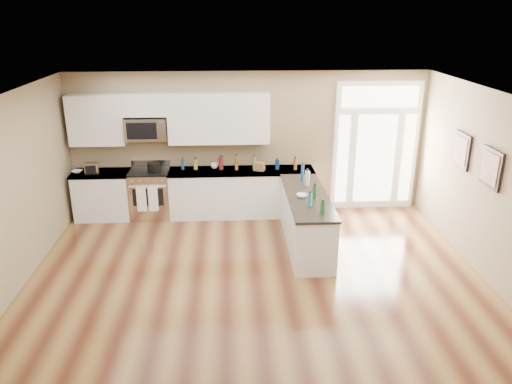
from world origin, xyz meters
TOP-DOWN VIEW (x-y plane):
  - ground at (0.00, 0.00)m, footprint 8.00×8.00m
  - room_shell at (0.00, 0.00)m, footprint 8.00×8.00m
  - back_cabinet_left at (-2.87, 3.69)m, footprint 1.10×0.66m
  - back_cabinet_right at (-0.16, 3.69)m, footprint 2.85×0.66m
  - peninsula_cabinet at (0.93, 2.24)m, footprint 0.69×2.32m
  - upper_cabinet_left at (-2.88, 3.83)m, footprint 1.04×0.33m
  - upper_cabinet_right at (-0.57, 3.83)m, footprint 1.94×0.33m
  - upper_cabinet_short at (-1.95, 3.83)m, footprint 0.82×0.33m
  - microwave at (-1.95, 3.80)m, footprint 0.78×0.41m
  - entry_door at (2.55, 3.95)m, footprint 1.70×0.10m
  - wall_art_near at (3.47, 2.20)m, footprint 0.05×0.58m
  - wall_art_far at (3.47, 1.20)m, footprint 0.05×0.58m
  - kitchen_range at (-1.95, 3.69)m, footprint 0.77×0.68m
  - stockpot at (-1.84, 3.64)m, footprint 0.27×0.27m
  - toaster_oven at (-3.00, 3.60)m, footprint 0.27×0.23m
  - cardboard_box at (0.20, 3.64)m, footprint 0.24×0.21m
  - bowl_left at (-3.31, 3.67)m, footprint 0.22×0.22m
  - bowl_peninsula at (0.82, 2.13)m, footprint 0.20×0.20m
  - cup_counter at (-0.68, 3.81)m, footprint 0.14×0.14m
  - counter_bottles at (0.29, 3.09)m, footprint 2.40×2.46m

SIDE VIEW (x-z plane):
  - ground at x=0.00m, z-range 0.00..0.00m
  - peninsula_cabinet at x=0.93m, z-range -0.04..0.90m
  - back_cabinet_right at x=-0.16m, z-range -0.03..0.91m
  - back_cabinet_left at x=-2.87m, z-range -0.03..0.91m
  - kitchen_range at x=-1.95m, z-range -0.06..1.02m
  - bowl_left at x=-3.31m, z-range 0.94..0.99m
  - bowl_peninsula at x=0.82m, z-range 0.94..1.00m
  - cup_counter at x=-0.68m, z-range 0.94..1.05m
  - cardboard_box at x=0.20m, z-range 0.94..1.10m
  - stockpot at x=-1.84m, z-range 0.95..1.14m
  - toaster_oven at x=-3.00m, z-range 0.94..1.16m
  - counter_bottles at x=0.29m, z-range 0.91..1.21m
  - entry_door at x=2.55m, z-range 0.00..2.60m
  - wall_art_near at x=3.47m, z-range 1.41..1.99m
  - wall_art_far at x=3.47m, z-range 1.41..1.99m
  - room_shell at x=0.00m, z-range -2.29..5.71m
  - microwave at x=-1.95m, z-range 1.55..1.97m
  - upper_cabinet_left at x=-2.88m, z-range 1.45..2.40m
  - upper_cabinet_right at x=-0.57m, z-range 1.45..2.40m
  - upper_cabinet_short at x=-1.95m, z-range 2.00..2.40m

